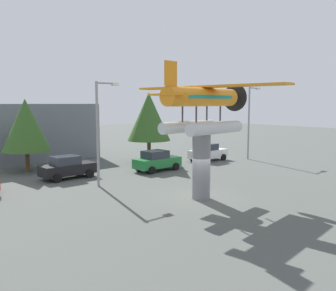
% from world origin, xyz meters
% --- Properties ---
extents(ground_plane, '(140.00, 140.00, 0.00)m').
position_xyz_m(ground_plane, '(0.00, 0.00, 0.00)').
color(ground_plane, '#4C514C').
extents(display_pedestal, '(1.10, 1.10, 4.00)m').
position_xyz_m(display_pedestal, '(0.00, 0.00, 2.00)').
color(display_pedestal, slate).
rests_on(display_pedestal, ground).
extents(floatplane_monument, '(7.03, 10.46, 4.00)m').
position_xyz_m(floatplane_monument, '(0.13, 0.01, 5.67)').
color(floatplane_monument, silver).
rests_on(floatplane_monument, display_pedestal).
extents(car_mid_black, '(4.20, 2.02, 1.76)m').
position_xyz_m(car_mid_black, '(-3.23, 10.98, 0.88)').
color(car_mid_black, black).
rests_on(car_mid_black, ground).
extents(car_far_green, '(4.20, 2.02, 1.76)m').
position_xyz_m(car_far_green, '(3.96, 8.82, 0.88)').
color(car_far_green, '#237A38').
rests_on(car_far_green, ground).
extents(car_distant_white, '(4.20, 2.02, 1.76)m').
position_xyz_m(car_distant_white, '(11.29, 9.53, 0.88)').
color(car_distant_white, white).
rests_on(car_distant_white, ground).
extents(streetlight_primary, '(1.84, 0.28, 7.27)m').
position_xyz_m(streetlight_primary, '(-2.63, 7.14, 4.26)').
color(streetlight_primary, gray).
rests_on(streetlight_primary, ground).
extents(streetlight_secondary, '(1.84, 0.28, 7.44)m').
position_xyz_m(streetlight_secondary, '(15.46, 7.48, 4.35)').
color(streetlight_secondary, gray).
rests_on(streetlight_secondary, ground).
extents(storefront_building, '(11.17, 5.64, 5.72)m').
position_xyz_m(storefront_building, '(-0.91, 22.00, 2.86)').
color(storefront_building, slate).
rests_on(storefront_building, ground).
extents(tree_east, '(3.97, 3.97, 6.16)m').
position_xyz_m(tree_east, '(-4.43, 15.90, 3.94)').
color(tree_east, brown).
rests_on(tree_east, ground).
extents(tree_center_back, '(4.12, 4.12, 6.80)m').
position_xyz_m(tree_center_back, '(5.96, 12.34, 4.50)').
color(tree_center_back, brown).
rests_on(tree_center_back, ground).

